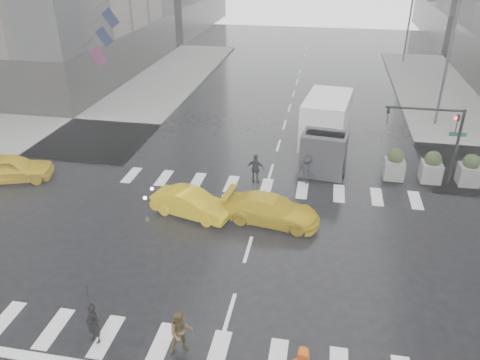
% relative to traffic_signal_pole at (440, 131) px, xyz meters
% --- Properties ---
extents(ground, '(120.00, 120.00, 0.00)m').
position_rel_traffic_signal_pole_xyz_m(ground, '(-9.01, -8.01, -3.22)').
color(ground, black).
rests_on(ground, ground).
extents(sidewalk_nw, '(35.00, 35.00, 0.15)m').
position_rel_traffic_signal_pole_xyz_m(sidewalk_nw, '(-28.51, 9.49, -3.14)').
color(sidewalk_nw, slate).
rests_on(sidewalk_nw, ground).
extents(road_markings, '(18.00, 48.00, 0.01)m').
position_rel_traffic_signal_pole_xyz_m(road_markings, '(-9.01, -8.01, -3.21)').
color(road_markings, silver).
rests_on(road_markings, ground).
extents(traffic_signal_pole, '(4.45, 0.42, 4.50)m').
position_rel_traffic_signal_pole_xyz_m(traffic_signal_pole, '(0.00, 0.00, 0.00)').
color(traffic_signal_pole, black).
rests_on(traffic_signal_pole, ground).
extents(street_lamp_near, '(2.15, 0.22, 9.00)m').
position_rel_traffic_signal_pole_xyz_m(street_lamp_near, '(1.86, 9.99, 1.73)').
color(street_lamp_near, '#59595B').
rests_on(street_lamp_near, ground).
extents(street_lamp_far, '(2.15, 0.22, 9.00)m').
position_rel_traffic_signal_pole_xyz_m(street_lamp_far, '(1.86, 29.99, 1.73)').
color(street_lamp_far, '#59595B').
rests_on(street_lamp_far, ground).
extents(planter_west, '(1.10, 1.10, 1.80)m').
position_rel_traffic_signal_pole_xyz_m(planter_west, '(-2.01, 0.19, -2.23)').
color(planter_west, slate).
rests_on(planter_west, ground).
extents(planter_mid, '(1.10, 1.10, 1.80)m').
position_rel_traffic_signal_pole_xyz_m(planter_mid, '(-0.01, 0.19, -2.23)').
color(planter_mid, slate).
rests_on(planter_mid, ground).
extents(planter_east, '(1.10, 1.10, 1.80)m').
position_rel_traffic_signal_pole_xyz_m(planter_east, '(1.99, 0.19, -2.23)').
color(planter_east, slate).
rests_on(planter_east, ground).
extents(flag_cluster, '(2.87, 3.06, 4.69)m').
position_rel_traffic_signal_pole_xyz_m(flag_cluster, '(-24.09, 10.49, 2.42)').
color(flag_cluster, '#59595B').
rests_on(flag_cluster, ground).
extents(pedestrian_black, '(1.22, 1.24, 2.43)m').
position_rel_traffic_signal_pole_xyz_m(pedestrian_black, '(-13.26, -14.25, -1.58)').
color(pedestrian_black, black).
rests_on(pedestrian_black, ground).
extents(pedestrian_brown, '(1.00, 0.90, 1.68)m').
position_rel_traffic_signal_pole_xyz_m(pedestrian_brown, '(-10.20, -14.12, -2.38)').
color(pedestrian_brown, '#483619').
rests_on(pedestrian_brown, ground).
extents(pedestrian_far_a, '(1.11, 0.79, 1.74)m').
position_rel_traffic_signal_pole_xyz_m(pedestrian_far_a, '(-9.68, -1.57, -2.35)').
color(pedestrian_far_a, black).
rests_on(pedestrian_far_a, ground).
extents(pedestrian_far_b, '(1.21, 1.10, 1.65)m').
position_rel_traffic_signal_pole_xyz_m(pedestrian_far_b, '(-6.87, -1.07, -2.39)').
color(pedestrian_far_b, black).
rests_on(pedestrian_far_b, ground).
extents(taxi_front, '(4.87, 3.18, 1.54)m').
position_rel_traffic_signal_pole_xyz_m(taxi_front, '(-23.41, -3.86, -2.45)').
color(taxi_front, '#DBB20B').
rests_on(taxi_front, ground).
extents(taxi_mid, '(4.28, 2.37, 1.34)m').
position_rel_traffic_signal_pole_xyz_m(taxi_mid, '(-12.28, -5.65, -2.55)').
color(taxi_mid, '#DBB20B').
rests_on(taxi_mid, ground).
extents(taxi_rear, '(4.39, 2.50, 1.36)m').
position_rel_traffic_signal_pole_xyz_m(taxi_rear, '(-8.28, -5.52, -2.54)').
color(taxi_rear, '#DBB20B').
rests_on(taxi_rear, ground).
extents(box_truck, '(2.59, 6.91, 3.67)m').
position_rel_traffic_signal_pole_xyz_m(box_truck, '(-6.01, 2.62, -1.26)').
color(box_truck, silver).
rests_on(box_truck, ground).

